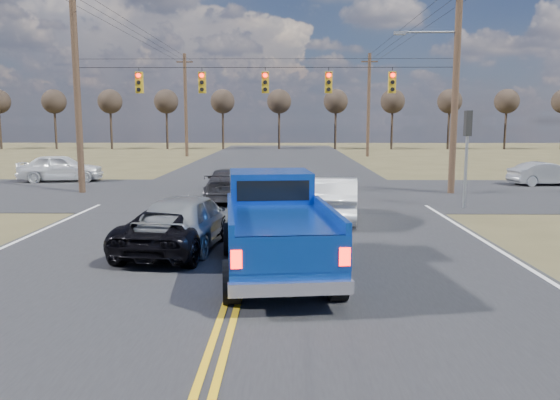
{
  "coord_description": "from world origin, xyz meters",
  "views": [
    {
      "loc": [
        1.07,
        -8.36,
        3.49
      ],
      "look_at": [
        0.87,
        5.37,
        1.5
      ],
      "focal_mm": 35.0,
      "sensor_mm": 36.0,
      "label": 1
    }
  ],
  "objects_px": {
    "black_suv": "(175,228)",
    "cross_car_west": "(61,168)",
    "silver_suv": "(187,220)",
    "pickup_truck": "(275,226)",
    "dgrey_car_queue": "(229,185)",
    "white_car_queue": "(334,199)",
    "cross_car_east_near": "(545,174)"
  },
  "relations": [
    {
      "from": "cross_car_west",
      "to": "dgrey_car_queue",
      "type": "bearing_deg",
      "value": -134.14
    },
    {
      "from": "black_suv",
      "to": "cross_car_east_near",
      "type": "distance_m",
      "value": 23.09
    },
    {
      "from": "cross_car_west",
      "to": "cross_car_east_near",
      "type": "distance_m",
      "value": 27.28
    },
    {
      "from": "cross_car_west",
      "to": "cross_car_east_near",
      "type": "bearing_deg",
      "value": -102.01
    },
    {
      "from": "black_suv",
      "to": "cross_car_west",
      "type": "relative_size",
      "value": 0.98
    },
    {
      "from": "pickup_truck",
      "to": "black_suv",
      "type": "xyz_separation_m",
      "value": [
        -2.73,
        1.97,
        -0.45
      ]
    },
    {
      "from": "black_suv",
      "to": "cross_car_east_near",
      "type": "bearing_deg",
      "value": -130.63
    },
    {
      "from": "cross_car_west",
      "to": "pickup_truck",
      "type": "bearing_deg",
      "value": -154.7
    },
    {
      "from": "black_suv",
      "to": "cross_car_east_near",
      "type": "height_order",
      "value": "black_suv"
    },
    {
      "from": "pickup_truck",
      "to": "silver_suv",
      "type": "bearing_deg",
      "value": 129.11
    },
    {
      "from": "pickup_truck",
      "to": "dgrey_car_queue",
      "type": "relative_size",
      "value": 1.27
    },
    {
      "from": "dgrey_car_queue",
      "to": "cross_car_east_near",
      "type": "relative_size",
      "value": 1.27
    },
    {
      "from": "pickup_truck",
      "to": "silver_suv",
      "type": "xyz_separation_m",
      "value": [
        -2.48,
        2.43,
        -0.3
      ]
    },
    {
      "from": "silver_suv",
      "to": "cross_car_west",
      "type": "height_order",
      "value": "cross_car_west"
    },
    {
      "from": "white_car_queue",
      "to": "black_suv",
      "type": "bearing_deg",
      "value": 52.39
    },
    {
      "from": "black_suv",
      "to": "pickup_truck",
      "type": "bearing_deg",
      "value": 151.45
    },
    {
      "from": "black_suv",
      "to": "cross_car_west",
      "type": "height_order",
      "value": "cross_car_west"
    },
    {
      "from": "white_car_queue",
      "to": "pickup_truck",
      "type": "bearing_deg",
      "value": 80.71
    },
    {
      "from": "pickup_truck",
      "to": "white_car_queue",
      "type": "distance_m",
      "value": 7.03
    },
    {
      "from": "black_suv",
      "to": "cross_car_west",
      "type": "xyz_separation_m",
      "value": [
        -10.13,
        17.04,
        0.16
      ]
    },
    {
      "from": "silver_suv",
      "to": "cross_car_west",
      "type": "xyz_separation_m",
      "value": [
        -10.39,
        16.58,
        0.01
      ]
    },
    {
      "from": "dgrey_car_queue",
      "to": "cross_car_west",
      "type": "bearing_deg",
      "value": -38.01
    },
    {
      "from": "black_suv",
      "to": "dgrey_car_queue",
      "type": "xyz_separation_m",
      "value": [
        0.44,
        9.54,
        0.07
      ]
    },
    {
      "from": "silver_suv",
      "to": "dgrey_car_queue",
      "type": "xyz_separation_m",
      "value": [
        0.19,
        9.08,
        -0.08
      ]
    },
    {
      "from": "black_suv",
      "to": "cross_car_west",
      "type": "distance_m",
      "value": 19.83
    },
    {
      "from": "dgrey_car_queue",
      "to": "white_car_queue",
      "type": "bearing_deg",
      "value": 128.9
    },
    {
      "from": "silver_suv",
      "to": "black_suv",
      "type": "bearing_deg",
      "value": 69.91
    },
    {
      "from": "pickup_truck",
      "to": "white_car_queue",
      "type": "bearing_deg",
      "value": 67.6
    },
    {
      "from": "black_suv",
      "to": "white_car_queue",
      "type": "height_order",
      "value": "white_car_queue"
    },
    {
      "from": "white_car_queue",
      "to": "cross_car_east_near",
      "type": "distance_m",
      "value": 16.43
    },
    {
      "from": "pickup_truck",
      "to": "cross_car_west",
      "type": "relative_size",
      "value": 1.32
    },
    {
      "from": "black_suv",
      "to": "white_car_queue",
      "type": "distance_m",
      "value": 6.68
    }
  ]
}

